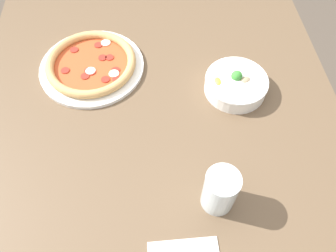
{
  "coord_description": "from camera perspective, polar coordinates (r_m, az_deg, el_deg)",
  "views": [
    {
      "loc": [
        0.55,
        -0.01,
        1.49
      ],
      "look_at": [
        0.07,
        0.03,
        0.75
      ],
      "focal_mm": 35.0,
      "sensor_mm": 36.0,
      "label": 1
    }
  ],
  "objects": [
    {
      "name": "glass",
      "position": [
        0.76,
        9.04,
        -11.07
      ],
      "size": [
        0.08,
        0.08,
        0.13
      ],
      "color": "silver",
      "rests_on": "dining_table"
    },
    {
      "name": "ground_plane",
      "position": [
        1.59,
        -1.18,
        -12.84
      ],
      "size": [
        8.0,
        8.0,
        0.0
      ],
      "primitive_type": "plane",
      "color": "#4C4238"
    },
    {
      "name": "pizza",
      "position": [
        1.06,
        -13.19,
        10.41
      ],
      "size": [
        0.32,
        0.32,
        0.04
      ],
      "color": "white",
      "rests_on": "dining_table"
    },
    {
      "name": "bowl",
      "position": [
        0.99,
        11.72,
        7.23
      ],
      "size": [
        0.18,
        0.18,
        0.07
      ],
      "color": "white",
      "rests_on": "dining_table"
    },
    {
      "name": "dining_table",
      "position": [
        1.01,
        -1.81,
        -0.19
      ],
      "size": [
        1.24,
        1.06,
        0.73
      ],
      "color": "brown",
      "rests_on": "ground_plane"
    }
  ]
}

